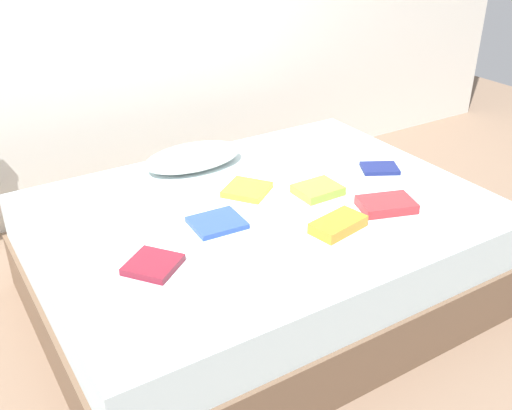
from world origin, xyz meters
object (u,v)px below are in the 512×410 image
Objects in this scene: textbook_orange at (338,225)px; textbook_lime at (318,190)px; bed at (262,253)px; textbook_navy at (380,168)px; textbook_maroon at (153,265)px; textbook_blue at (217,223)px; pillow at (193,157)px; textbook_yellow at (247,190)px; textbook_red at (386,205)px.

textbook_orange reaches higher than textbook_lime.
bed is 8.58× the size of textbook_orange.
bed is at bearing -150.89° from textbook_navy.
textbook_maroon is at bearing 158.30° from textbook_orange.
textbook_maroon is 0.84× the size of textbook_blue.
textbook_orange reaches higher than textbook_navy.
pillow is at bearing 120.95° from textbook_lime.
textbook_navy is 0.42m from textbook_lime.
textbook_lime is (0.53, 0.01, 0.01)m from textbook_blue.
textbook_blue is at bearing -107.37° from pillow.
pillow is 0.61m from textbook_blue.
textbook_lime is at bearing 63.05° from textbook_maroon.
textbook_yellow is 0.71m from textbook_navy.
textbook_lime is (0.35, -0.58, -0.03)m from pillow.
bed is 11.21× the size of textbook_navy.
textbook_blue is at bearing -148.18° from textbook_navy.
textbook_red is 1.33× the size of textbook_navy.
textbook_orange is 0.50m from textbook_blue.
textbook_red is at bearing -35.08° from bed.
textbook_lime is at bearing 139.70° from textbook_red.
bed is at bearing 70.97° from textbook_maroon.
bed is 3.88× the size of pillow.
textbook_blue is (-0.26, -0.19, -0.00)m from textbook_yellow.
pillow reaches higher than textbook_orange.
textbook_navy is at bearing -47.69° from textbook_yellow.
bed is 11.13× the size of textbook_maroon.
pillow is (-0.07, 0.54, 0.31)m from bed.
textbook_yellow is 1.07× the size of textbook_navy.
textbook_yellow is at bearing 145.30° from textbook_lime.
textbook_navy is at bearing 61.60° from textbook_maroon.
textbook_navy is 0.65m from textbook_orange.
textbook_yellow is at bearing 81.99° from textbook_maroon.
textbook_maroon is at bearing -142.39° from textbook_navy.
bed is 0.30m from textbook_yellow.
textbook_navy is (0.69, -0.14, -0.00)m from textbook_yellow.
textbook_yellow is at bearing 95.23° from textbook_orange.
textbook_maroon is 1.01× the size of textbook_navy.
textbook_red is 0.30m from textbook_orange.
textbook_red is 1.18× the size of textbook_lime.
textbook_navy is at bearing -34.55° from pillow.
textbook_red is at bearing -82.66° from textbook_yellow.
textbook_maroon is 1.06m from textbook_red.
textbook_lime is at bearing -145.46° from textbook_navy.
textbook_maroon is at bearing -153.57° from textbook_blue.
textbook_lime is (0.27, -0.18, 0.01)m from textbook_yellow.
textbook_orange is at bearing -66.10° from bed.
bed is 8.42× the size of textbook_red.
bed is 0.75m from textbook_navy.
textbook_orange is 0.33m from textbook_lime.
pillow reaches higher than bed.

